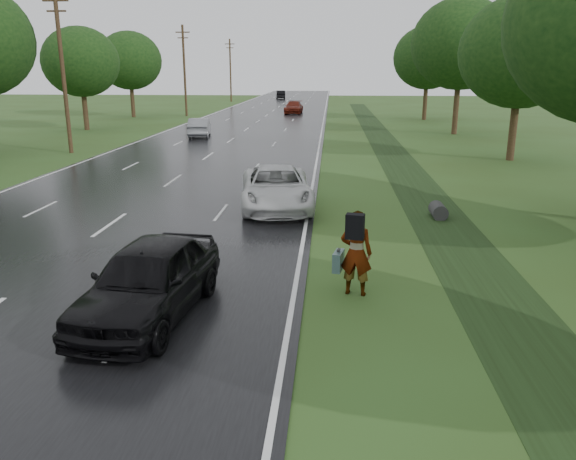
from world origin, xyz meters
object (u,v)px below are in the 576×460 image
Objects in this scene: pedestrian at (355,252)px; white_pickup at (276,188)px; silver_sedan at (200,127)px; dark_sedan at (149,280)px.

white_pickup is (-2.67, 8.41, -0.24)m from pedestrian.
white_pickup is 1.27× the size of silver_sedan.
pedestrian is at bearing 26.88° from dark_sedan.
white_pickup reaches higher than silver_sedan.
pedestrian is 0.47× the size of silver_sedan.
pedestrian is at bearing -80.07° from white_pickup.
silver_sedan is (-8.39, 23.43, -0.05)m from white_pickup.
silver_sedan is at bearing 107.57° from dark_sedan.
dark_sedan is 34.15m from silver_sedan.
white_pickup is 10.23m from dark_sedan.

